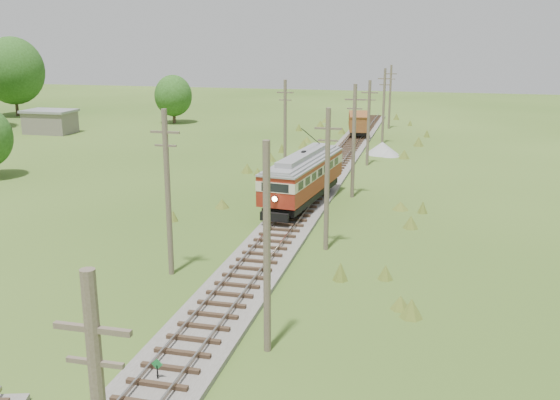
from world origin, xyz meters
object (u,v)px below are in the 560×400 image
(switch_marker, at_px, (157,369))
(gravel_pile, at_px, (383,149))
(gondola, at_px, (359,122))
(streetcar, at_px, (303,174))

(switch_marker, distance_m, gravel_pile, 48.94)
(gravel_pile, bearing_deg, gondola, 110.01)
(gondola, xyz_separation_m, gravel_pile, (4.09, -11.23, -1.24))
(switch_marker, xyz_separation_m, gravel_pile, (4.29, 48.75, 0.00))
(switch_marker, height_order, gravel_pile, gravel_pile)
(gondola, height_order, gravel_pile, gondola)
(switch_marker, distance_m, gondola, 59.99)
(switch_marker, xyz_separation_m, streetcar, (0.20, 25.55, 1.95))
(switch_marker, height_order, streetcar, streetcar)
(streetcar, xyz_separation_m, gravel_pile, (4.09, 23.20, -1.95))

